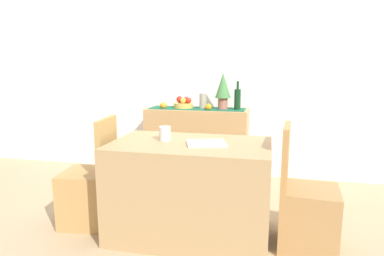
# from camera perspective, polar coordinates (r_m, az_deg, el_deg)

# --- Properties ---
(ground_plane) EXTENTS (6.40, 6.40, 0.02)m
(ground_plane) POSITION_cam_1_polar(r_m,az_deg,el_deg) (3.22, -1.90, -13.72)
(ground_plane) COLOR tan
(ground_plane) RESTS_ON ground
(room_wall_rear) EXTENTS (6.40, 0.06, 2.70)m
(room_wall_rear) POSITION_cam_1_polar(r_m,az_deg,el_deg) (4.09, 2.27, 11.02)
(room_wall_rear) COLOR white
(room_wall_rear) RESTS_ON ground
(sideboard_console) EXTENTS (1.16, 0.42, 0.82)m
(sideboard_console) POSITION_cam_1_polar(r_m,az_deg,el_deg) (3.95, 0.85, -2.68)
(sideboard_console) COLOR tan
(sideboard_console) RESTS_ON ground
(table_runner) EXTENTS (1.09, 0.32, 0.01)m
(table_runner) POSITION_cam_1_polar(r_m,az_deg,el_deg) (3.88, 0.87, 3.31)
(table_runner) COLOR #17583D
(table_runner) RESTS_ON sideboard_console
(fruit_bowl) EXTENTS (0.22, 0.22, 0.06)m
(fruit_bowl) POSITION_cam_1_polar(r_m,az_deg,el_deg) (3.91, -1.49, 3.84)
(fruit_bowl) COLOR gold
(fruit_bowl) RESTS_ON table_runner
(apple_left) EXTENTS (0.07, 0.07, 0.07)m
(apple_left) POSITION_cam_1_polar(r_m,az_deg,el_deg) (3.92, -0.95, 4.80)
(apple_left) COLOR red
(apple_left) RESTS_ON fruit_bowl
(apple_center) EXTENTS (0.08, 0.08, 0.08)m
(apple_center) POSITION_cam_1_polar(r_m,az_deg,el_deg) (3.94, -2.12, 4.85)
(apple_center) COLOR red
(apple_center) RESTS_ON fruit_bowl
(apple_front) EXTENTS (0.06, 0.06, 0.06)m
(apple_front) POSITION_cam_1_polar(r_m,az_deg,el_deg) (3.86, -1.51, 4.65)
(apple_front) COLOR gold
(apple_front) RESTS_ON fruit_bowl
(apple_rear) EXTENTS (0.07, 0.07, 0.07)m
(apple_rear) POSITION_cam_1_polar(r_m,az_deg,el_deg) (3.86, -0.59, 4.68)
(apple_rear) COLOR red
(apple_rear) RESTS_ON fruit_bowl
(wine_bottle) EXTENTS (0.07, 0.07, 0.32)m
(wine_bottle) POSITION_cam_1_polar(r_m,az_deg,el_deg) (3.79, 7.68, 4.89)
(wine_bottle) COLOR #12351B
(wine_bottle) RESTS_ON sideboard_console
(ceramic_vase) EXTENTS (0.08, 0.08, 0.18)m
(ceramic_vase) POSITION_cam_1_polar(r_m,az_deg,el_deg) (3.85, 1.84, 4.54)
(ceramic_vase) COLOR gray
(ceramic_vase) RESTS_ON sideboard_console
(potted_plant) EXTENTS (0.17, 0.17, 0.41)m
(potted_plant) POSITION_cam_1_polar(r_m,az_deg,el_deg) (3.80, 5.25, 6.71)
(potted_plant) COLOR #AA6351
(potted_plant) RESTS_ON sideboard_console
(orange_loose_far) EXTENTS (0.07, 0.07, 0.07)m
(orange_loose_far) POSITION_cam_1_polar(r_m,az_deg,el_deg) (3.89, -4.86, 3.81)
(orange_loose_far) COLOR orange
(orange_loose_far) RESTS_ON sideboard_console
(orange_loose_end) EXTENTS (0.07, 0.07, 0.07)m
(orange_loose_end) POSITION_cam_1_polar(r_m,az_deg,el_deg) (3.76, 2.81, 3.57)
(orange_loose_end) COLOR orange
(orange_loose_end) RESTS_ON sideboard_console
(dining_table) EXTENTS (1.19, 0.73, 0.74)m
(dining_table) POSITION_cam_1_polar(r_m,az_deg,el_deg) (2.65, -0.27, -10.29)
(dining_table) COLOR tan
(dining_table) RESTS_ON ground
(open_book) EXTENTS (0.33, 0.28, 0.02)m
(open_book) POSITION_cam_1_polar(r_m,az_deg,el_deg) (2.49, 2.42, -2.59)
(open_book) COLOR white
(open_book) RESTS_ON dining_table
(coffee_cup) EXTENTS (0.09, 0.09, 0.11)m
(coffee_cup) POSITION_cam_1_polar(r_m,az_deg,el_deg) (2.61, -4.59, -0.93)
(coffee_cup) COLOR silver
(coffee_cup) RESTS_ON dining_table
(chair_near_window) EXTENTS (0.44, 0.44, 0.90)m
(chair_near_window) POSITION_cam_1_polar(r_m,az_deg,el_deg) (2.99, -16.80, -10.41)
(chair_near_window) COLOR tan
(chair_near_window) RESTS_ON ground
(chair_by_corner) EXTENTS (0.43, 0.43, 0.90)m
(chair_by_corner) POSITION_cam_1_polar(r_m,az_deg,el_deg) (2.65, 18.71, -13.33)
(chair_by_corner) COLOR #AC804D
(chair_by_corner) RESTS_ON ground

